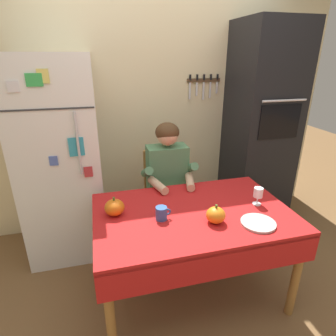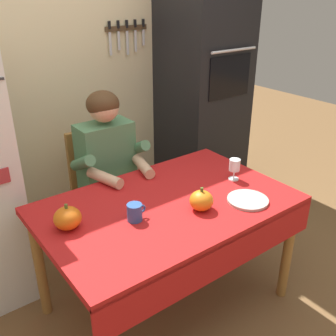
# 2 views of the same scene
# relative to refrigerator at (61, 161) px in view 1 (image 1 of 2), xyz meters

# --- Properties ---
(ground_plane) EXTENTS (10.00, 10.00, 0.00)m
(ground_plane) POSITION_rel_refrigerator_xyz_m (0.95, -0.96, -0.90)
(ground_plane) COLOR brown
(ground_plane) RESTS_ON ground
(back_wall_assembly) EXTENTS (3.70, 0.13, 2.60)m
(back_wall_assembly) POSITION_rel_refrigerator_xyz_m (1.00, 0.39, 0.40)
(back_wall_assembly) COLOR beige
(back_wall_assembly) RESTS_ON ground
(refrigerator) EXTENTS (0.68, 0.71, 1.80)m
(refrigerator) POSITION_rel_refrigerator_xyz_m (0.00, 0.00, 0.00)
(refrigerator) COLOR white
(refrigerator) RESTS_ON ground
(wall_oven) EXTENTS (0.60, 0.64, 2.10)m
(wall_oven) POSITION_rel_refrigerator_xyz_m (2.00, 0.04, 0.15)
(wall_oven) COLOR black
(wall_oven) RESTS_ON ground
(dining_table) EXTENTS (1.40, 0.90, 0.74)m
(dining_table) POSITION_rel_refrigerator_xyz_m (0.95, -0.88, -0.24)
(dining_table) COLOR #9E6B33
(dining_table) RESTS_ON ground
(chair_behind_person) EXTENTS (0.40, 0.40, 0.93)m
(chair_behind_person) POSITION_rel_refrigerator_xyz_m (0.92, -0.09, -0.39)
(chair_behind_person) COLOR #9E6B33
(chair_behind_person) RESTS_ON ground
(seated_person) EXTENTS (0.47, 0.55, 1.25)m
(seated_person) POSITION_rel_refrigerator_xyz_m (0.92, -0.28, -0.16)
(seated_person) COLOR #38384C
(seated_person) RESTS_ON ground
(coffee_mug) EXTENTS (0.11, 0.08, 0.09)m
(coffee_mug) POSITION_rel_refrigerator_xyz_m (0.71, -0.91, -0.11)
(coffee_mug) COLOR #2D569E
(coffee_mug) RESTS_ON dining_table
(wine_glass) EXTENTS (0.07, 0.07, 0.14)m
(wine_glass) POSITION_rel_refrigerator_xyz_m (1.45, -0.89, -0.07)
(wine_glass) COLOR white
(wine_glass) RESTS_ON dining_table
(pumpkin_large) EXTENTS (0.14, 0.14, 0.14)m
(pumpkin_large) POSITION_rel_refrigerator_xyz_m (0.40, -0.77, -0.10)
(pumpkin_large) COLOR orange
(pumpkin_large) RESTS_ON dining_table
(pumpkin_medium) EXTENTS (0.13, 0.13, 0.13)m
(pumpkin_medium) POSITION_rel_refrigerator_xyz_m (1.05, -1.03, -0.11)
(pumpkin_medium) COLOR orange
(pumpkin_medium) RESTS_ON dining_table
(serving_tray) EXTENTS (0.23, 0.23, 0.02)m
(serving_tray) POSITION_rel_refrigerator_xyz_m (1.31, -1.13, -0.15)
(serving_tray) COLOR #B7B2A8
(serving_tray) RESTS_ON dining_table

